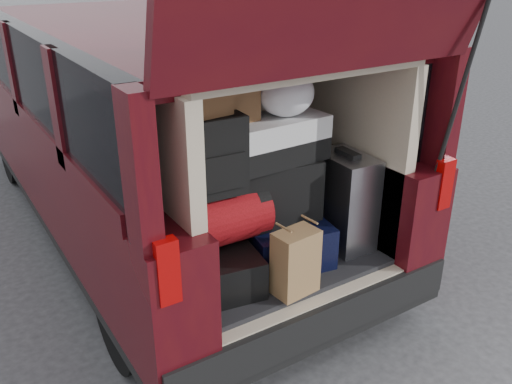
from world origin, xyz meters
The scene contains 14 objects.
ground centered at (0.00, 0.00, 0.00)m, with size 80.00×80.00×0.00m, color #313133.
minivan centered at (0.00, 1.86, 0.91)m, with size 1.90×5.35×2.77m.
load_floor centered at (0.00, 0.28, 0.28)m, with size 1.24×1.05×0.55m, color black.
black_hardshell centered at (-0.39, 0.12, 0.66)m, with size 0.40×0.54×0.22m, color black.
navy_hardshell centered at (0.08, 0.18, 0.68)m, with size 0.47×0.57×0.25m, color black.
silver_roller centered at (0.49, 0.08, 0.84)m, with size 0.24×0.39×0.59m, color silver.
kraft_bag centered at (-0.08, -0.19, 0.73)m, with size 0.24×0.15×0.36m, color #9D7146.
red_duffel centered at (-0.32, 0.16, 0.93)m, with size 0.49×0.32×0.32m, color maroon.
black_soft_case centered at (0.04, 0.20, 0.98)m, with size 0.50×0.30×0.36m, color black.
backpack centered at (-0.37, 0.13, 1.29)m, with size 0.29×0.18×0.42m, color black.
twotone_duffel centered at (0.05, 0.19, 1.29)m, with size 0.57×0.29×0.25m, color silver.
grocery_sack_lower centered at (-0.39, 0.18, 1.60)m, with size 0.22×0.18×0.20m, color brown.
grocery_sack_upper centered at (-0.16, 0.26, 1.51)m, with size 0.20×0.16×0.20m, color brown.
plastic_bag_center centered at (0.10, 0.19, 1.54)m, with size 0.32×0.30×0.25m, color white.
Camera 1 is at (-1.58, -2.15, 2.25)m, focal length 38.00 mm.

